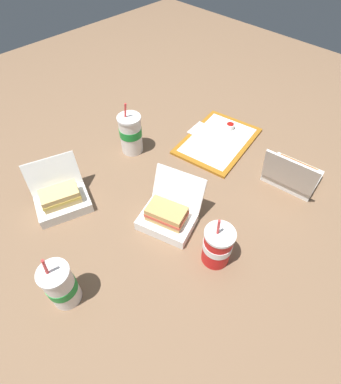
{
  "coord_description": "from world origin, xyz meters",
  "views": [
    {
      "loc": [
        0.51,
        0.5,
        0.86
      ],
      "look_at": [
        0.01,
        0.01,
        0.05
      ],
      "focal_mm": 28.0,
      "sensor_mm": 36.0,
      "label": 1
    }
  ],
  "objects_px": {
    "soda_cup_right": "(61,285)",
    "plastic_fork": "(239,143)",
    "clamshell_hotdog_front": "(292,174)",
    "soda_cup_left": "(131,134)",
    "ketchup_cup": "(230,126)",
    "soda_cup_back": "(217,246)",
    "clamshell_sandwich_right": "(61,199)",
    "food_tray": "(218,141)",
    "clamshell_sandwich_corner": "(168,215)"
  },
  "relations": [
    {
      "from": "soda_cup_left",
      "to": "soda_cup_back",
      "type": "bearing_deg",
      "value": 74.95
    },
    {
      "from": "food_tray",
      "to": "clamshell_sandwich_corner",
      "type": "bearing_deg",
      "value": 18.04
    },
    {
      "from": "food_tray",
      "to": "soda_cup_right",
      "type": "relative_size",
      "value": 1.88
    },
    {
      "from": "ketchup_cup",
      "to": "clamshell_hotdog_front",
      "type": "xyz_separation_m",
      "value": [
        0.09,
        0.36,
        0.01
      ]
    },
    {
      "from": "soda_cup_left",
      "to": "clamshell_hotdog_front",
      "type": "bearing_deg",
      "value": 118.17
    },
    {
      "from": "ketchup_cup",
      "to": "clamshell_sandwich_right",
      "type": "height_order",
      "value": "clamshell_sandwich_right"
    },
    {
      "from": "ketchup_cup",
      "to": "clamshell_sandwich_corner",
      "type": "distance_m",
      "value": 0.59
    },
    {
      "from": "plastic_fork",
      "to": "clamshell_sandwich_right",
      "type": "xyz_separation_m",
      "value": [
        0.72,
        -0.25,
        0.03
      ]
    },
    {
      "from": "soda_cup_right",
      "to": "soda_cup_left",
      "type": "distance_m",
      "value": 0.66
    },
    {
      "from": "ketchup_cup",
      "to": "plastic_fork",
      "type": "bearing_deg",
      "value": 58.79
    },
    {
      "from": "ketchup_cup",
      "to": "soda_cup_back",
      "type": "height_order",
      "value": "soda_cup_back"
    },
    {
      "from": "ketchup_cup",
      "to": "soda_cup_right",
      "type": "distance_m",
      "value": 0.96
    },
    {
      "from": "clamshell_sandwich_right",
      "to": "soda_cup_right",
      "type": "relative_size",
      "value": 1.05
    },
    {
      "from": "clamshell_hotdog_front",
      "to": "soda_cup_right",
      "type": "relative_size",
      "value": 1.0
    },
    {
      "from": "plastic_fork",
      "to": "clamshell_sandwich_right",
      "type": "bearing_deg",
      "value": -19.82
    },
    {
      "from": "food_tray",
      "to": "soda_cup_back",
      "type": "height_order",
      "value": "soda_cup_back"
    },
    {
      "from": "clamshell_hotdog_front",
      "to": "clamshell_sandwich_right",
      "type": "relative_size",
      "value": 0.95
    },
    {
      "from": "plastic_fork",
      "to": "soda_cup_back",
      "type": "relative_size",
      "value": 0.54
    },
    {
      "from": "clamshell_hotdog_front",
      "to": "soda_cup_back",
      "type": "distance_m",
      "value": 0.47
    },
    {
      "from": "clamshell_hotdog_front",
      "to": "soda_cup_left",
      "type": "height_order",
      "value": "soda_cup_left"
    },
    {
      "from": "clamshell_sandwich_corner",
      "to": "soda_cup_left",
      "type": "height_order",
      "value": "soda_cup_left"
    },
    {
      "from": "ketchup_cup",
      "to": "plastic_fork",
      "type": "xyz_separation_m",
      "value": [
        0.06,
        0.1,
        -0.01
      ]
    },
    {
      "from": "clamshell_sandwich_corner",
      "to": "clamshell_hotdog_front",
      "type": "bearing_deg",
      "value": 157.41
    },
    {
      "from": "plastic_fork",
      "to": "soda_cup_back",
      "type": "xyz_separation_m",
      "value": [
        0.5,
        0.27,
        0.06
      ]
    },
    {
      "from": "soda_cup_left",
      "to": "soda_cup_right",
      "type": "bearing_deg",
      "value": 32.87
    },
    {
      "from": "plastic_fork",
      "to": "clamshell_sandwich_right",
      "type": "distance_m",
      "value": 0.76
    },
    {
      "from": "food_tray",
      "to": "ketchup_cup",
      "type": "relative_size",
      "value": 10.23
    },
    {
      "from": "food_tray",
      "to": "plastic_fork",
      "type": "bearing_deg",
      "value": 117.54
    },
    {
      "from": "clamshell_sandwich_right",
      "to": "soda_cup_back",
      "type": "distance_m",
      "value": 0.57
    },
    {
      "from": "clamshell_sandwich_corner",
      "to": "food_tray",
      "type": "bearing_deg",
      "value": -161.96
    },
    {
      "from": "clamshell_hotdog_front",
      "to": "plastic_fork",
      "type": "bearing_deg",
      "value": -96.75
    },
    {
      "from": "clamshell_hotdog_front",
      "to": "soda_cup_left",
      "type": "relative_size",
      "value": 0.95
    },
    {
      "from": "ketchup_cup",
      "to": "clamshell_sandwich_right",
      "type": "bearing_deg",
      "value": -11.42
    },
    {
      "from": "ketchup_cup",
      "to": "clamshell_sandwich_corner",
      "type": "bearing_deg",
      "value": 16.19
    },
    {
      "from": "soda_cup_right",
      "to": "plastic_fork",
      "type": "bearing_deg",
      "value": -177.05
    },
    {
      "from": "clamshell_sandwich_right",
      "to": "soda_cup_right",
      "type": "xyz_separation_m",
      "value": [
        0.18,
        0.3,
        0.04
      ]
    },
    {
      "from": "ketchup_cup",
      "to": "clamshell_sandwich_corner",
      "type": "xyz_separation_m",
      "value": [
        0.56,
        0.16,
        0.02
      ]
    },
    {
      "from": "ketchup_cup",
      "to": "clamshell_hotdog_front",
      "type": "relative_size",
      "value": 0.18
    },
    {
      "from": "soda_cup_back",
      "to": "clamshell_hotdog_front",
      "type": "bearing_deg",
      "value": -179.53
    },
    {
      "from": "clamshell_hotdog_front",
      "to": "soda_cup_back",
      "type": "xyz_separation_m",
      "value": [
        0.47,
        0.0,
        0.03
      ]
    },
    {
      "from": "food_tray",
      "to": "soda_cup_back",
      "type": "relative_size",
      "value": 2.01
    },
    {
      "from": "food_tray",
      "to": "clamshell_sandwich_right",
      "type": "xyz_separation_m",
      "value": [
        0.67,
        -0.17,
        0.04
      ]
    },
    {
      "from": "plastic_fork",
      "to": "clamshell_sandwich_corner",
      "type": "xyz_separation_m",
      "value": [
        0.51,
        0.07,
        0.03
      ]
    },
    {
      "from": "ketchup_cup",
      "to": "plastic_fork",
      "type": "distance_m",
      "value": 0.11
    },
    {
      "from": "ketchup_cup",
      "to": "soda_cup_left",
      "type": "xyz_separation_m",
      "value": [
        0.4,
        -0.22,
        0.06
      ]
    },
    {
      "from": "clamshell_sandwich_corner",
      "to": "soda_cup_back",
      "type": "height_order",
      "value": "soda_cup_back"
    },
    {
      "from": "soda_cup_back",
      "to": "clamshell_sandwich_corner",
      "type": "bearing_deg",
      "value": -87.47
    },
    {
      "from": "soda_cup_right",
      "to": "ketchup_cup",
      "type": "bearing_deg",
      "value": -171.55
    },
    {
      "from": "food_tray",
      "to": "soda_cup_left",
      "type": "distance_m",
      "value": 0.38
    },
    {
      "from": "food_tray",
      "to": "clamshell_hotdog_front",
      "type": "distance_m",
      "value": 0.35
    }
  ]
}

